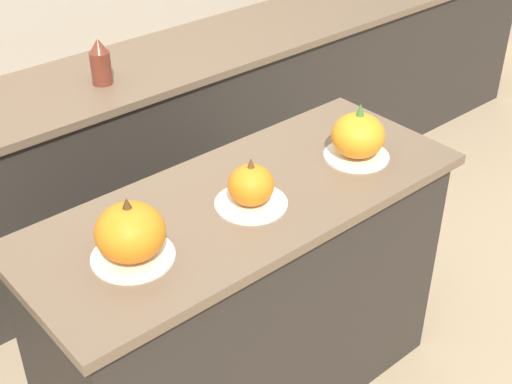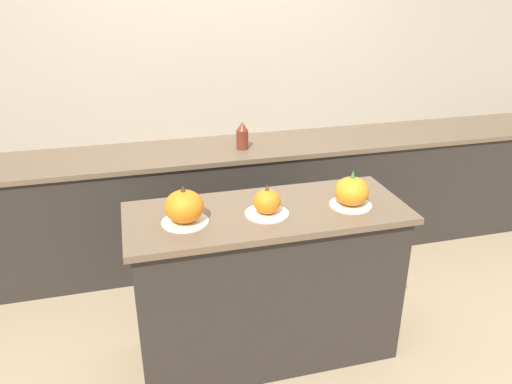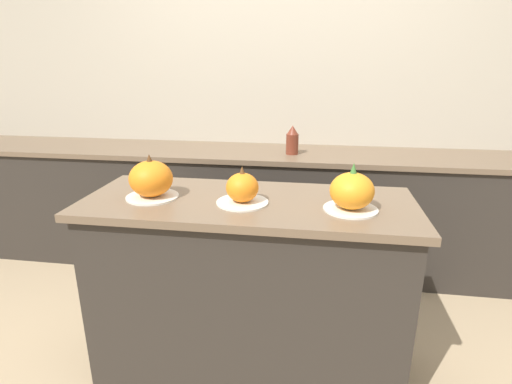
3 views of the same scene
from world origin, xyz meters
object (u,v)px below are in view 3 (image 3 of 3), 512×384
(pumpkin_cake_center, at_px, (242,189))
(bottle_tall, at_px, (292,140))
(pumpkin_cake_left, at_px, (151,180))
(pumpkin_cake_right, at_px, (352,192))

(pumpkin_cake_center, relative_size, bottle_tall, 1.14)
(pumpkin_cake_left, height_order, pumpkin_cake_center, pumpkin_cake_left)
(pumpkin_cake_left, relative_size, pumpkin_cake_center, 1.04)
(pumpkin_cake_center, xyz_separation_m, pumpkin_cake_right, (0.46, -0.01, 0.02))
(bottle_tall, bearing_deg, pumpkin_cake_center, -97.11)
(pumpkin_cake_left, distance_m, pumpkin_cake_right, 0.88)
(pumpkin_cake_right, bearing_deg, bottle_tall, 105.54)
(pumpkin_cake_left, height_order, bottle_tall, pumpkin_cake_left)
(pumpkin_cake_right, height_order, bottle_tall, pumpkin_cake_right)
(pumpkin_cake_left, relative_size, bottle_tall, 1.18)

